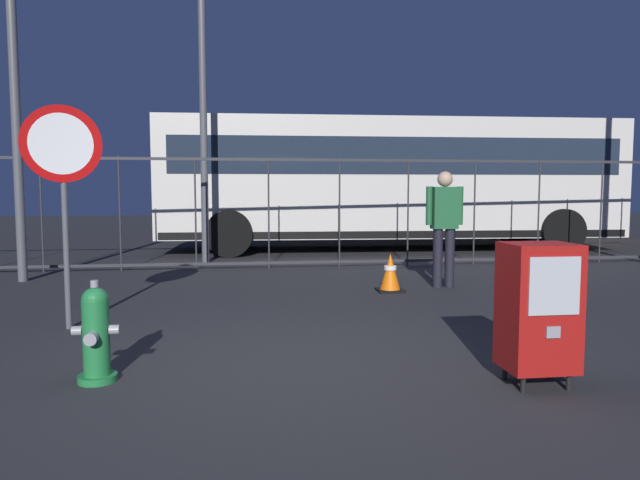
# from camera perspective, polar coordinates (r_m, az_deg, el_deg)

# --- Properties ---
(ground_plane) EXTENTS (60.00, 60.00, 0.00)m
(ground_plane) POSITION_cam_1_polar(r_m,az_deg,el_deg) (4.70, -1.71, -12.29)
(ground_plane) COLOR #262628
(fire_hydrant) EXTENTS (0.33, 0.31, 0.75)m
(fire_hydrant) POSITION_cam_1_polar(r_m,az_deg,el_deg) (4.52, -21.32, -8.69)
(fire_hydrant) COLOR #1E7238
(fire_hydrant) RESTS_ON ground_plane
(newspaper_box_primary) EXTENTS (0.48, 0.42, 1.02)m
(newspaper_box_primary) POSITION_cam_1_polar(r_m,az_deg,el_deg) (4.38, 20.81, -6.18)
(newspaper_box_primary) COLOR black
(newspaper_box_primary) RESTS_ON ground_plane
(stop_sign) EXTENTS (0.71, 0.31, 2.23)m
(stop_sign) POSITION_cam_1_polar(r_m,az_deg,el_deg) (6.25, -24.13, 6.40)
(stop_sign) COLOR #4C4F54
(stop_sign) RESTS_ON ground_plane
(pedestrian) EXTENTS (0.55, 0.22, 1.67)m
(pedestrian) POSITION_cam_1_polar(r_m,az_deg,el_deg) (8.45, 12.21, 1.76)
(pedestrian) COLOR black
(pedestrian) RESTS_ON ground_plane
(traffic_cone) EXTENTS (0.36, 0.36, 0.53)m
(traffic_cone) POSITION_cam_1_polar(r_m,az_deg,el_deg) (8.03, 6.98, -3.25)
(traffic_cone) COLOR black
(traffic_cone) RESTS_ON ground_plane
(fence_barrier) EXTENTS (18.03, 0.04, 2.00)m
(fence_barrier) POSITION_cam_1_polar(r_m,az_deg,el_deg) (10.34, -5.11, 2.79)
(fence_barrier) COLOR #2D2D33
(fence_barrier) RESTS_ON ground_plane
(bus_near) EXTENTS (10.59, 3.12, 3.00)m
(bus_near) POSITION_cam_1_polar(r_m,az_deg,el_deg) (13.76, 6.81, 6.15)
(bus_near) COLOR beige
(bus_near) RESTS_ON ground_plane
(bus_far) EXTENTS (10.69, 3.56, 3.00)m
(bus_far) POSITION_cam_1_polar(r_m,az_deg,el_deg) (18.53, 10.63, 5.75)
(bus_far) COLOR gold
(bus_far) RESTS_ON ground_plane
(street_light_near_right) EXTENTS (0.32, 0.32, 6.96)m
(street_light_near_right) POSITION_cam_1_polar(r_m,az_deg,el_deg) (11.59, -11.60, 17.99)
(street_light_near_right) COLOR #4C4F54
(street_light_near_right) RESTS_ON ground_plane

